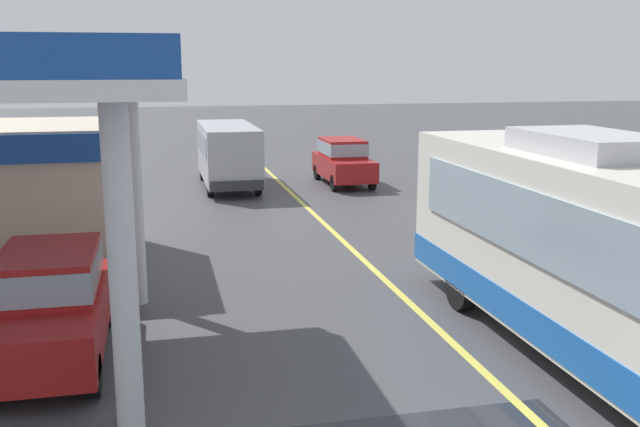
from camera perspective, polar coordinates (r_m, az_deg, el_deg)
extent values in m
plane|color=#424247|center=(25.78, -1.69, 1.08)|extent=(120.00, 120.00, 0.00)
cube|color=#D8CC4C|center=(21.00, 0.96, -1.37)|extent=(0.16, 50.00, 0.01)
cube|color=silver|center=(11.96, 22.67, -3.19)|extent=(2.50, 11.00, 2.90)
cube|color=#1959B2|center=(12.27, 22.27, -8.16)|extent=(2.54, 11.04, 0.56)
cube|color=#8C9EAD|center=(11.17, 17.53, -1.45)|extent=(0.06, 9.35, 1.10)
cube|color=#B2B2B7|center=(12.49, 20.62, 5.19)|extent=(1.60, 2.80, 0.36)
cylinder|color=black|center=(14.55, 11.14, -5.55)|extent=(0.30, 1.00, 1.00)
cylinder|color=black|center=(15.55, 18.60, -4.82)|extent=(0.30, 1.00, 1.00)
cylinder|color=silver|center=(9.42, -15.39, -3.88)|extent=(0.36, 0.36, 4.60)
cylinder|color=silver|center=(14.70, -14.56, 1.69)|extent=(0.36, 0.36, 4.60)
cube|color=maroon|center=(12.59, -20.53, -7.79)|extent=(1.70, 4.20, 0.80)
cube|color=maroon|center=(12.56, -20.66, -4.26)|extent=(1.50, 2.31, 0.70)
cube|color=#8C9EAD|center=(12.56, -20.66, -4.26)|extent=(1.53, 2.35, 0.49)
cylinder|color=black|center=(11.25, -17.50, -12.12)|extent=(0.20, 0.64, 0.64)
cylinder|color=black|center=(14.24, -22.65, -7.40)|extent=(0.20, 0.64, 0.64)
cylinder|color=black|center=(14.05, -16.58, -7.23)|extent=(0.20, 0.64, 0.64)
cube|color=#A5A5AD|center=(28.56, -7.29, 4.86)|extent=(2.00, 6.00, 2.10)
cube|color=#8C9EAD|center=(28.52, -7.31, 5.66)|extent=(2.04, 5.10, 0.80)
cube|color=#2D2D33|center=(25.68, -6.57, 2.19)|extent=(1.90, 0.16, 0.36)
cylinder|color=black|center=(26.66, -8.69, 2.13)|extent=(0.22, 0.76, 0.76)
cylinder|color=black|center=(26.84, -4.94, 2.29)|extent=(0.22, 0.76, 0.76)
cylinder|color=black|center=(30.60, -9.26, 3.34)|extent=(0.22, 0.76, 0.76)
cylinder|color=black|center=(30.76, -5.98, 3.48)|extent=(0.22, 0.76, 0.76)
cube|color=maroon|center=(29.05, 1.87, 3.73)|extent=(1.70, 4.20, 0.80)
cube|color=maroon|center=(29.15, 1.78, 5.24)|extent=(1.50, 2.31, 0.70)
cube|color=#8C9EAD|center=(29.15, 1.78, 5.24)|extent=(1.53, 2.35, 0.49)
cylinder|color=black|center=(27.49, 1.14, 2.43)|extent=(0.20, 0.64, 0.64)
cylinder|color=black|center=(27.89, 4.14, 2.53)|extent=(0.20, 0.64, 0.64)
cylinder|color=black|center=(30.38, -0.22, 3.32)|extent=(0.20, 0.64, 0.64)
cylinder|color=black|center=(30.74, 2.51, 3.41)|extent=(0.20, 0.64, 0.64)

